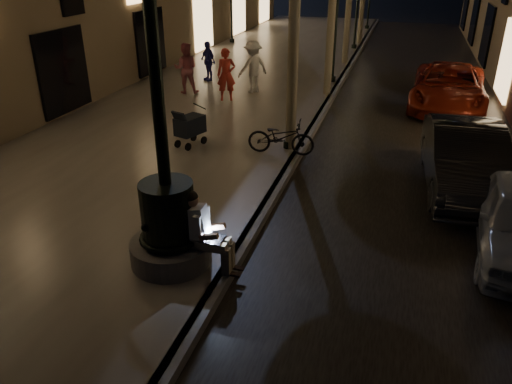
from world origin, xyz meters
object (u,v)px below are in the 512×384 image
(seated_man_laptop, at_px, (203,229))
(pedestrian_blue, at_px, (208,61))
(pedestrian_red, at_px, (226,75))
(stroller, at_px, (190,126))
(pedestrian_white, at_px, (253,67))
(bicycle, at_px, (281,137))
(pedestrian_pink, at_px, (186,68))
(lamp_curb_a, at_px, (292,33))
(lamp_left_b, at_px, (147,3))
(fountain_lamppost, at_px, (168,210))
(car_second, at_px, (465,159))
(lamp_curb_b, at_px, (337,3))
(car_third, at_px, (448,87))

(seated_man_laptop, bearing_deg, pedestrian_blue, 110.98)
(seated_man_laptop, bearing_deg, pedestrian_red, 107.31)
(stroller, bearing_deg, pedestrian_white, 109.71)
(bicycle, bearing_deg, pedestrian_pink, 39.91)
(pedestrian_pink, bearing_deg, lamp_curb_a, 119.70)
(lamp_left_b, bearing_deg, lamp_curb_a, -40.20)
(fountain_lamppost, distance_m, pedestrian_blue, 13.42)
(seated_man_laptop, bearing_deg, car_second, 48.14)
(pedestrian_white, bearing_deg, stroller, 42.36)
(lamp_curb_b, xyz_separation_m, car_second, (4.39, -9.00, -2.47))
(car_third, distance_m, pedestrian_blue, 9.38)
(lamp_curb_a, distance_m, pedestrian_blue, 8.66)
(stroller, distance_m, pedestrian_white, 6.09)
(pedestrian_pink, relative_size, pedestrian_white, 0.97)
(lamp_curb_a, distance_m, stroller, 3.65)
(seated_man_laptop, height_order, pedestrian_pink, pedestrian_pink)
(lamp_curb_b, relative_size, car_second, 1.04)
(stroller, height_order, pedestrian_pink, pedestrian_pink)
(seated_man_laptop, distance_m, pedestrian_white, 11.73)
(car_second, bearing_deg, lamp_left_b, 145.50)
(lamp_left_b, bearing_deg, bicycle, -42.84)
(lamp_curb_a, bearing_deg, seated_man_laptop, -90.82)
(car_second, height_order, pedestrian_blue, pedestrian_blue)
(pedestrian_red, bearing_deg, fountain_lamppost, -96.87)
(pedestrian_blue, height_order, bicycle, pedestrian_blue)
(fountain_lamppost, distance_m, lamp_curb_a, 6.37)
(pedestrian_red, relative_size, pedestrian_blue, 1.15)
(pedestrian_white, bearing_deg, pedestrian_red, 18.90)
(car_second, distance_m, pedestrian_white, 9.56)
(lamp_curb_b, bearing_deg, car_third, -24.24)
(seated_man_laptop, xyz_separation_m, pedestrian_white, (-2.57, 11.44, 0.21))
(stroller, height_order, pedestrian_white, pedestrian_white)
(stroller, relative_size, pedestrian_white, 0.62)
(pedestrian_pink, bearing_deg, car_third, 170.87)
(stroller, distance_m, pedestrian_blue, 7.73)
(lamp_curb_b, distance_m, bicycle, 8.87)
(bicycle, bearing_deg, lamp_curb_a, -15.53)
(pedestrian_red, distance_m, pedestrian_pink, 1.86)
(seated_man_laptop, height_order, pedestrian_white, pedestrian_white)
(car_third, bearing_deg, car_second, -86.18)
(fountain_lamppost, bearing_deg, lamp_curb_b, 87.14)
(seated_man_laptop, xyz_separation_m, lamp_curb_b, (0.09, 14.00, 2.29))
(car_second, relative_size, pedestrian_pink, 2.51)
(lamp_left_b, distance_m, stroller, 8.37)
(car_second, distance_m, pedestrian_blue, 12.14)
(pedestrian_blue, bearing_deg, stroller, -36.81)
(lamp_curb_a, distance_m, car_third, 7.86)
(car_third, height_order, pedestrian_blue, pedestrian_blue)
(fountain_lamppost, height_order, pedestrian_white, fountain_lamppost)
(pedestrian_pink, xyz_separation_m, pedestrian_white, (2.36, 0.83, 0.03))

